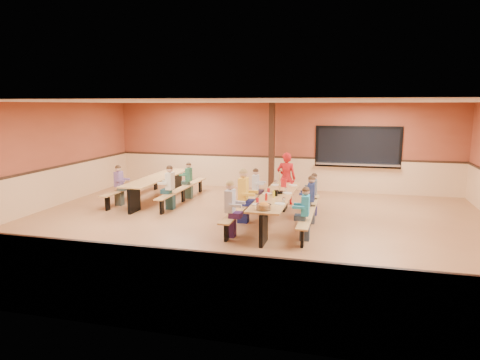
# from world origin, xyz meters

# --- Properties ---
(ground) EXTENTS (12.00, 12.00, 0.00)m
(ground) POSITION_xyz_m (0.00, 0.00, 0.00)
(ground) COLOR brown
(ground) RESTS_ON ground
(room_envelope) EXTENTS (12.04, 10.04, 3.02)m
(room_envelope) POSITION_xyz_m (0.00, 0.00, 0.69)
(room_envelope) COLOR #97462C
(room_envelope) RESTS_ON ground
(kitchen_pass_through) EXTENTS (2.78, 0.28, 1.38)m
(kitchen_pass_through) POSITION_xyz_m (2.60, 4.96, 1.49)
(kitchen_pass_through) COLOR black
(kitchen_pass_through) RESTS_ON ground
(structural_post) EXTENTS (0.18, 0.18, 3.00)m
(structural_post) POSITION_xyz_m (-0.20, 4.40, 1.50)
(structural_post) COLOR black
(structural_post) RESTS_ON ground
(cafeteria_table_main) EXTENTS (1.91, 3.70, 0.74)m
(cafeteria_table_main) POSITION_xyz_m (0.63, 0.45, 0.53)
(cafeteria_table_main) COLOR #B78648
(cafeteria_table_main) RESTS_ON ground
(cafeteria_table_second) EXTENTS (1.91, 3.70, 0.74)m
(cafeteria_table_second) POSITION_xyz_m (-3.37, 2.25, 0.53)
(cafeteria_table_second) COLOR #B78648
(cafeteria_table_second) RESTS_ON ground
(seated_child_white_left) EXTENTS (0.40, 0.32, 1.26)m
(seated_child_white_left) POSITION_xyz_m (-0.20, -0.79, 0.63)
(seated_child_white_left) COLOR silver
(seated_child_white_left) RESTS_ON ground
(seated_adult_yellow) EXTENTS (0.44, 0.36, 1.35)m
(seated_adult_yellow) POSITION_xyz_m (-0.20, 0.43, 0.68)
(seated_adult_yellow) COLOR yellow
(seated_adult_yellow) RESTS_ON ground
(seated_child_grey_left) EXTENTS (0.34, 0.28, 1.15)m
(seated_child_grey_left) POSITION_xyz_m (-0.20, 1.88, 0.58)
(seated_child_grey_left) COLOR silver
(seated_child_grey_left) RESTS_ON ground
(seated_child_teal_right) EXTENTS (0.35, 0.29, 1.17)m
(seated_child_teal_right) POSITION_xyz_m (1.45, -0.63, 0.59)
(seated_child_teal_right) COLOR teal
(seated_child_teal_right) RESTS_ON ground
(seated_child_navy_right) EXTENTS (0.36, 0.29, 1.19)m
(seated_child_navy_right) POSITION_xyz_m (1.45, 0.79, 0.59)
(seated_child_navy_right) COLOR navy
(seated_child_navy_right) RESTS_ON ground
(seated_child_char_right) EXTENTS (0.33, 0.27, 1.12)m
(seated_child_char_right) POSITION_xyz_m (1.45, 1.63, 0.56)
(seated_child_char_right) COLOR #565B61
(seated_child_char_right) RESTS_ON ground
(seated_child_purple_sec) EXTENTS (0.35, 0.29, 1.18)m
(seated_child_purple_sec) POSITION_xyz_m (-4.19, 1.35, 0.59)
(seated_child_purple_sec) COLOR slate
(seated_child_purple_sec) RESTS_ON ground
(seated_child_green_sec) EXTENTS (0.33, 0.27, 1.13)m
(seated_child_green_sec) POSITION_xyz_m (-2.54, 2.75, 0.57)
(seated_child_green_sec) COLOR #2E7052
(seated_child_green_sec) RESTS_ON ground
(seated_child_tan_sec) EXTENTS (0.38, 0.31, 1.24)m
(seated_child_tan_sec) POSITION_xyz_m (-2.54, 1.28, 0.62)
(seated_child_tan_sec) COLOR beige
(seated_child_tan_sec) RESTS_ON ground
(standing_woman) EXTENTS (0.57, 0.38, 1.55)m
(standing_woman) POSITION_xyz_m (0.54, 2.75, 0.77)
(standing_woman) COLOR red
(standing_woman) RESTS_ON ground
(punch_pitcher) EXTENTS (0.16, 0.16, 0.22)m
(punch_pitcher) POSITION_xyz_m (0.64, 1.59, 0.85)
(punch_pitcher) COLOR #B4181A
(punch_pitcher) RESTS_ON cafeteria_table_main
(chip_bowl) EXTENTS (0.32, 0.32, 0.15)m
(chip_bowl) POSITION_xyz_m (0.62, -1.08, 0.81)
(chip_bowl) COLOR orange
(chip_bowl) RESTS_ON cafeteria_table_main
(napkin_dispenser) EXTENTS (0.10, 0.14, 0.13)m
(napkin_dispenser) POSITION_xyz_m (0.62, 0.40, 0.80)
(napkin_dispenser) COLOR black
(napkin_dispenser) RESTS_ON cafeteria_table_main
(condiment_mustard) EXTENTS (0.06, 0.06, 0.17)m
(condiment_mustard) POSITION_xyz_m (0.62, 0.15, 0.82)
(condiment_mustard) COLOR yellow
(condiment_mustard) RESTS_ON cafeteria_table_main
(condiment_ketchup) EXTENTS (0.06, 0.06, 0.17)m
(condiment_ketchup) POSITION_xyz_m (0.50, -0.18, 0.82)
(condiment_ketchup) COLOR #B2140F
(condiment_ketchup) RESTS_ON cafeteria_table_main
(table_paddle) EXTENTS (0.16, 0.16, 0.56)m
(table_paddle) POSITION_xyz_m (0.67, 0.68, 0.88)
(table_paddle) COLOR black
(table_paddle) RESTS_ON cafeteria_table_main
(place_settings) EXTENTS (0.65, 3.30, 0.11)m
(place_settings) POSITION_xyz_m (0.63, 0.45, 0.80)
(place_settings) COLOR beige
(place_settings) RESTS_ON cafeteria_table_main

